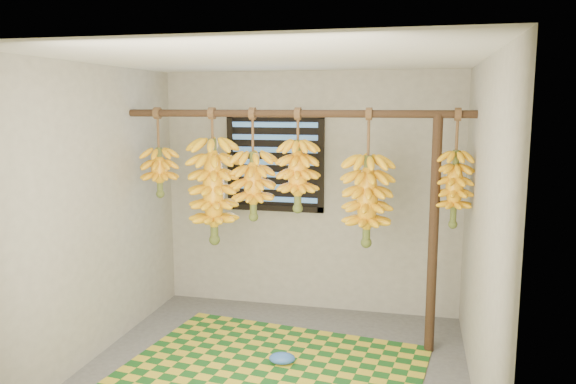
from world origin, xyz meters
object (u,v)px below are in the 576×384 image
(banana_bunch_c, at_px, (253,185))
(banana_bunch_f, at_px, (454,189))
(support_post, at_px, (433,236))
(woven_mat, at_px, (270,372))
(banana_bunch_b, at_px, (214,191))
(banana_bunch_e, at_px, (367,201))
(banana_bunch_a, at_px, (160,172))
(banana_bunch_d, at_px, (298,175))
(plastic_bag, at_px, (282,358))

(banana_bunch_c, height_order, banana_bunch_f, same)
(support_post, bearing_deg, woven_mat, -149.93)
(banana_bunch_b, relative_size, banana_bunch_e, 1.04)
(banana_bunch_a, xyz_separation_m, banana_bunch_f, (2.59, -0.00, -0.07))
(banana_bunch_e, bearing_deg, woven_mat, -133.41)
(banana_bunch_d, height_order, banana_bunch_f, same)
(banana_bunch_c, bearing_deg, banana_bunch_e, -0.00)
(banana_bunch_a, height_order, banana_bunch_e, same)
(banana_bunch_d, bearing_deg, plastic_bag, -90.95)
(plastic_bag, distance_m, banana_bunch_a, 1.98)
(plastic_bag, bearing_deg, support_post, 25.15)
(banana_bunch_e, bearing_deg, banana_bunch_b, 180.00)
(woven_mat, bearing_deg, plastic_bag, 69.20)
(banana_bunch_a, bearing_deg, banana_bunch_f, -0.00)
(banana_bunch_c, distance_m, banana_bunch_d, 0.41)
(banana_bunch_a, bearing_deg, banana_bunch_b, -0.00)
(banana_bunch_c, bearing_deg, banana_bunch_f, 0.00)
(support_post, distance_m, plastic_bag, 1.59)
(banana_bunch_e, height_order, banana_bunch_f, same)
(plastic_bag, relative_size, banana_bunch_a, 0.27)
(woven_mat, height_order, banana_bunch_f, banana_bunch_f)
(woven_mat, relative_size, banana_bunch_d, 2.59)
(woven_mat, bearing_deg, banana_bunch_c, 115.04)
(support_post, height_order, woven_mat, support_post)
(banana_bunch_b, bearing_deg, support_post, 0.00)
(plastic_bag, distance_m, banana_bunch_d, 1.52)
(woven_mat, relative_size, banana_bunch_b, 1.90)
(plastic_bag, height_order, banana_bunch_c, banana_bunch_c)
(banana_bunch_b, distance_m, banana_bunch_e, 1.37)
(support_post, height_order, banana_bunch_c, banana_bunch_c)
(banana_bunch_e, distance_m, banana_bunch_f, 0.71)
(support_post, bearing_deg, plastic_bag, -154.85)
(plastic_bag, distance_m, banana_bunch_e, 1.47)
(banana_bunch_a, distance_m, banana_bunch_e, 1.90)
(banana_bunch_b, distance_m, banana_bunch_f, 2.07)
(support_post, height_order, plastic_bag, support_post)
(plastic_bag, bearing_deg, banana_bunch_a, 156.99)
(woven_mat, distance_m, banana_bunch_b, 1.64)
(support_post, height_order, banana_bunch_b, banana_bunch_b)
(banana_bunch_d, bearing_deg, support_post, 0.00)
(support_post, distance_m, banana_bunch_f, 0.43)
(banana_bunch_b, xyz_separation_m, banana_bunch_f, (2.07, 0.00, 0.09))
(banana_bunch_c, bearing_deg, banana_bunch_d, 0.00)
(banana_bunch_b, bearing_deg, banana_bunch_d, 0.00)
(banana_bunch_b, height_order, banana_bunch_d, same)
(plastic_bag, relative_size, banana_bunch_d, 0.24)
(banana_bunch_b, height_order, banana_bunch_c, same)
(plastic_bag, height_order, banana_bunch_b, banana_bunch_b)
(woven_mat, relative_size, banana_bunch_f, 2.38)
(banana_bunch_e, bearing_deg, banana_bunch_d, 180.00)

